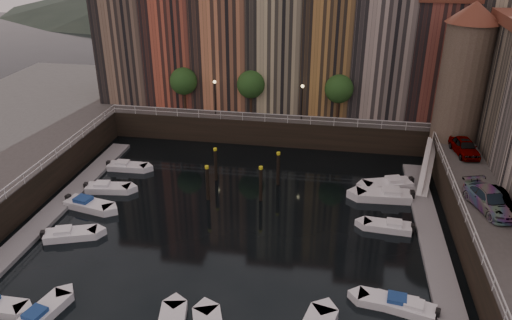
% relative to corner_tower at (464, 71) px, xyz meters
% --- Properties ---
extents(ground, '(200.00, 200.00, 0.00)m').
position_rel_corner_tower_xyz_m(ground, '(-20.00, -14.50, -10.19)').
color(ground, black).
rests_on(ground, ground).
extents(quay_far, '(80.00, 20.00, 3.00)m').
position_rel_corner_tower_xyz_m(quay_far, '(-20.00, 11.50, -8.69)').
color(quay_far, black).
rests_on(quay_far, ground).
extents(dock_left, '(2.00, 28.00, 0.35)m').
position_rel_corner_tower_xyz_m(dock_left, '(-36.20, -15.50, -10.02)').
color(dock_left, gray).
rests_on(dock_left, ground).
extents(dock_right, '(2.00, 28.00, 0.35)m').
position_rel_corner_tower_xyz_m(dock_right, '(-3.80, -15.50, -10.02)').
color(dock_right, gray).
rests_on(dock_right, ground).
extents(far_terrace, '(48.70, 10.30, 17.50)m').
position_rel_corner_tower_xyz_m(far_terrace, '(-16.69, 9.00, 0.76)').
color(far_terrace, '#836853').
rests_on(far_terrace, quay_far).
extents(corner_tower, '(5.20, 5.20, 13.80)m').
position_rel_corner_tower_xyz_m(corner_tower, '(0.00, 0.00, 0.00)').
color(corner_tower, '#6B5B4C').
rests_on(corner_tower, quay_right).
extents(promenade_trees, '(21.20, 3.20, 5.20)m').
position_rel_corner_tower_xyz_m(promenade_trees, '(-21.33, 3.70, -3.61)').
color(promenade_trees, black).
rests_on(promenade_trees, quay_far).
extents(street_lamps, '(10.36, 0.36, 4.18)m').
position_rel_corner_tower_xyz_m(street_lamps, '(-21.00, 2.70, -4.30)').
color(street_lamps, black).
rests_on(street_lamps, quay_far).
extents(railings, '(36.08, 34.04, 0.52)m').
position_rel_corner_tower_xyz_m(railings, '(-20.00, -9.62, -6.41)').
color(railings, white).
rests_on(railings, ground).
extents(gangway, '(2.78, 8.32, 3.73)m').
position_rel_corner_tower_xyz_m(gangway, '(-2.90, -4.50, -8.28)').
color(gangway, white).
rests_on(gangway, ground).
extents(mooring_pilings, '(6.56, 4.40, 3.78)m').
position_rel_corner_tower_xyz_m(mooring_pilings, '(-20.62, -9.49, -8.54)').
color(mooring_pilings, black).
rests_on(mooring_pilings, ground).
extents(boat_left_1, '(4.44, 2.85, 1.00)m').
position_rel_corner_tower_xyz_m(boat_left_1, '(-32.82, -19.66, -9.86)').
color(boat_left_1, white).
rests_on(boat_left_1, ground).
extents(boat_left_2, '(4.82, 2.59, 1.08)m').
position_rel_corner_tower_xyz_m(boat_left_2, '(-33.51, -15.01, -9.83)').
color(boat_left_2, white).
rests_on(boat_left_2, ground).
extents(boat_left_3, '(4.46, 2.10, 1.00)m').
position_rel_corner_tower_xyz_m(boat_left_3, '(-33.20, -11.73, -9.86)').
color(boat_left_3, white).
rests_on(boat_left_3, ground).
extents(boat_left_4, '(4.28, 1.67, 0.98)m').
position_rel_corner_tower_xyz_m(boat_left_4, '(-33.26, -6.95, -9.86)').
color(boat_left_4, white).
rests_on(boat_left_4, ground).
extents(boat_right_0, '(4.23, 2.44, 0.95)m').
position_rel_corner_tower_xyz_m(boat_right_0, '(-6.60, -23.83, -9.87)').
color(boat_right_0, white).
rests_on(boat_right_0, ground).
extents(boat_right_1, '(4.26, 2.01, 0.96)m').
position_rel_corner_tower_xyz_m(boat_right_1, '(-7.67, -23.51, -9.87)').
color(boat_right_1, white).
rests_on(boat_right_1, ground).
extents(boat_right_2, '(4.20, 1.78, 0.95)m').
position_rel_corner_tower_xyz_m(boat_right_2, '(-7.11, -14.04, -9.87)').
color(boat_right_2, white).
rests_on(boat_right_2, ground).
extents(boat_right_3, '(5.29, 2.18, 1.20)m').
position_rel_corner_tower_xyz_m(boat_right_3, '(-7.10, -8.85, -9.79)').
color(boat_right_3, white).
rests_on(boat_right_3, ground).
extents(boat_right_4, '(5.01, 3.18, 1.13)m').
position_rel_corner_tower_xyz_m(boat_right_4, '(-6.61, -6.49, -9.81)').
color(boat_right_4, white).
rests_on(boat_right_4, ground).
extents(boat_near_0, '(2.46, 4.44, 0.99)m').
position_rel_corner_tower_xyz_m(boat_near_0, '(-29.99, -28.49, -9.86)').
color(boat_near_0, white).
rests_on(boat_near_0, ground).
extents(car_a, '(2.56, 4.80, 1.55)m').
position_rel_corner_tower_xyz_m(car_a, '(0.27, -4.14, -6.42)').
color(car_a, gray).
rests_on(car_a, quay_right).
extents(car_b, '(2.11, 4.63, 1.47)m').
position_rel_corner_tower_xyz_m(car_b, '(0.57, -14.66, -6.46)').
color(car_b, gray).
rests_on(car_b, quay_right).
extents(car_c, '(3.81, 5.85, 1.58)m').
position_rel_corner_tower_xyz_m(car_c, '(0.12, -14.64, -6.41)').
color(car_c, gray).
rests_on(car_c, quay_right).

